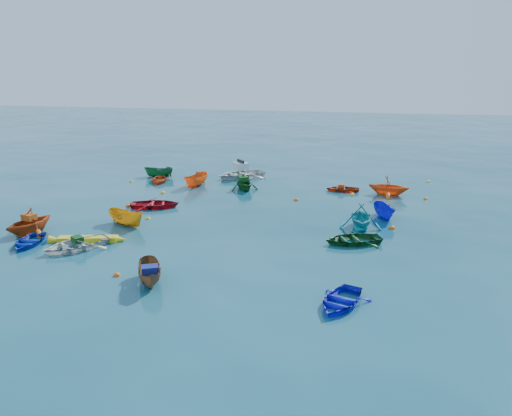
% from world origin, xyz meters
% --- Properties ---
extents(ground, '(160.00, 160.00, 0.00)m').
position_xyz_m(ground, '(0.00, 0.00, 0.00)').
color(ground, '#0A3F4E').
rests_on(ground, ground).
extents(dinghy_blue_sw, '(2.45, 3.08, 0.57)m').
position_xyz_m(dinghy_blue_sw, '(-10.88, -3.48, 0.00)').
color(dinghy_blue_sw, '#0D2FAE').
rests_on(dinghy_blue_sw, ground).
extents(dinghy_white_near, '(4.02, 4.23, 0.71)m').
position_xyz_m(dinghy_white_near, '(-7.98, -3.46, 0.00)').
color(dinghy_white_near, silver).
rests_on(dinghy_white_near, ground).
extents(sampan_brown_mid, '(2.13, 2.90, 1.06)m').
position_xyz_m(sampan_brown_mid, '(-2.28, -6.62, 0.00)').
color(sampan_brown_mid, brown).
rests_on(sampan_brown_mid, ground).
extents(dinghy_blue_se, '(2.89, 3.42, 0.61)m').
position_xyz_m(dinghy_blue_se, '(6.23, -6.92, 0.00)').
color(dinghy_blue_se, '#1012CE').
rests_on(dinghy_blue_se, ground).
extents(dinghy_orange_w, '(3.31, 3.61, 1.60)m').
position_xyz_m(dinghy_orange_w, '(-12.05, -1.74, 0.00)').
color(dinghy_orange_w, '#BA4211').
rests_on(dinghy_orange_w, ground).
extents(sampan_yellow_mid, '(3.06, 2.08, 1.11)m').
position_xyz_m(sampan_yellow_mid, '(-7.22, 0.89, 0.00)').
color(sampan_yellow_mid, orange).
rests_on(sampan_yellow_mid, ground).
extents(dinghy_green_e, '(3.79, 3.31, 0.66)m').
position_xyz_m(dinghy_green_e, '(6.46, 0.70, 0.00)').
color(dinghy_green_e, '#11491F').
rests_on(dinghy_green_e, ground).
extents(dinghy_cyan_se, '(2.86, 3.23, 1.57)m').
position_xyz_m(dinghy_cyan_se, '(6.80, 3.51, 0.00)').
color(dinghy_cyan_se, teal).
rests_on(dinghy_cyan_se, ground).
extents(dinghy_red_nw, '(3.83, 3.18, 0.69)m').
position_xyz_m(dinghy_red_nw, '(-7.14, 4.94, 0.00)').
color(dinghy_red_nw, '#A20D16').
rests_on(dinghy_red_nw, ground).
extents(sampan_orange_n, '(1.80, 3.23, 1.18)m').
position_xyz_m(sampan_orange_n, '(-6.42, 11.47, 0.00)').
color(sampan_orange_n, orange).
rests_on(sampan_orange_n, ground).
extents(dinghy_green_n, '(3.28, 3.38, 1.36)m').
position_xyz_m(dinghy_green_n, '(-2.38, 11.26, 0.00)').
color(dinghy_green_n, '#13531D').
rests_on(dinghy_green_n, ground).
extents(dinghy_red_ne, '(2.68, 2.00, 0.53)m').
position_xyz_m(dinghy_red_ne, '(5.22, 12.54, 0.00)').
color(dinghy_red_ne, '#B5300F').
rests_on(dinghy_red_ne, ground).
extents(sampan_blue_far, '(1.75, 2.81, 1.02)m').
position_xyz_m(sampan_blue_far, '(8.25, 5.88, 0.00)').
color(sampan_blue_far, '#0F12C3').
rests_on(sampan_blue_far, ground).
extents(dinghy_red_far, '(2.63, 3.13, 0.55)m').
position_xyz_m(dinghy_red_far, '(-9.98, 12.28, 0.00)').
color(dinghy_red_far, '#B83A0F').
rests_on(dinghy_red_far, ground).
extents(dinghy_orange_far, '(3.35, 3.01, 1.57)m').
position_xyz_m(dinghy_orange_far, '(8.68, 12.02, 0.00)').
color(dinghy_orange_far, orange).
rests_on(dinghy_orange_far, ground).
extents(sampan_green_far, '(2.64, 1.62, 0.96)m').
position_xyz_m(sampan_green_far, '(-10.88, 14.30, 0.00)').
color(sampan_green_far, '#135329').
rests_on(sampan_green_far, ground).
extents(kayak_yellow, '(3.97, 1.56, 0.40)m').
position_xyz_m(kayak_yellow, '(-7.96, -2.32, 0.00)').
color(kayak_yellow, yellow).
rests_on(kayak_yellow, ground).
extents(motorboat_white, '(5.22, 5.10, 1.49)m').
position_xyz_m(motorboat_white, '(-3.69, 15.42, 0.00)').
color(motorboat_white, silver).
rests_on(motorboat_white, ground).
extents(tarp_green_a, '(0.81, 0.78, 0.31)m').
position_xyz_m(tarp_green_a, '(-7.92, -3.38, 0.51)').
color(tarp_green_a, '#104116').
rests_on(tarp_green_a, dinghy_white_near).
extents(tarp_blue_a, '(0.90, 0.82, 0.36)m').
position_xyz_m(tarp_blue_a, '(-2.22, -6.75, 0.71)').
color(tarp_blue_a, navy).
rests_on(tarp_blue_a, sampan_brown_mid).
extents(tarp_orange_a, '(0.86, 0.74, 0.36)m').
position_xyz_m(tarp_orange_a, '(-12.04, -1.69, 0.98)').
color(tarp_orange_a, '#B94C13').
rests_on(tarp_orange_a, dinghy_orange_w).
extents(tarp_green_b, '(0.88, 0.83, 0.34)m').
position_xyz_m(tarp_green_b, '(-2.44, 11.34, 0.85)').
color(tarp_green_b, '#124A18').
rests_on(tarp_green_b, dinghy_green_n).
extents(tarp_orange_b, '(0.47, 0.59, 0.27)m').
position_xyz_m(tarp_orange_b, '(5.12, 12.53, 0.40)').
color(tarp_orange_b, '#C34514').
rests_on(tarp_orange_b, dinghy_red_ne).
extents(buoy_or_a, '(0.32, 0.32, 0.32)m').
position_xyz_m(buoy_or_a, '(-4.16, -6.24, 0.00)').
color(buoy_or_a, '#F1540D').
rests_on(buoy_or_a, ground).
extents(buoy_ye_a, '(0.29, 0.29, 0.29)m').
position_xyz_m(buoy_ye_a, '(-6.48, 2.37, 0.00)').
color(buoy_ye_a, yellow).
rests_on(buoy_ye_a, ground).
extents(buoy_or_b, '(0.38, 0.38, 0.38)m').
position_xyz_m(buoy_or_b, '(8.68, 3.74, 0.00)').
color(buoy_or_b, '#E0570C').
rests_on(buoy_or_b, ground).
extents(buoy_ye_b, '(0.31, 0.31, 0.31)m').
position_xyz_m(buoy_ye_b, '(-12.29, 11.77, 0.00)').
color(buoy_ye_b, gold).
rests_on(buoy_ye_b, ground).
extents(buoy_or_c, '(0.33, 0.33, 0.33)m').
position_xyz_m(buoy_or_c, '(-9.09, 4.78, 0.00)').
color(buoy_or_c, '#D3650B').
rests_on(buoy_or_c, ground).
extents(buoy_ye_c, '(0.33, 0.33, 0.33)m').
position_xyz_m(buoy_ye_c, '(6.04, 11.27, 0.00)').
color(buoy_ye_c, gold).
rests_on(buoy_ye_c, ground).
extents(buoy_or_d, '(0.32, 0.32, 0.32)m').
position_xyz_m(buoy_or_d, '(11.33, 11.30, 0.00)').
color(buoy_or_d, orange).
rests_on(buoy_or_d, ground).
extents(buoy_ye_d, '(0.38, 0.38, 0.38)m').
position_xyz_m(buoy_ye_d, '(-8.17, 8.75, 0.00)').
color(buoy_ye_d, yellow).
rests_on(buoy_ye_d, ground).
extents(buoy_or_e, '(0.35, 0.35, 0.35)m').
position_xyz_m(buoy_or_e, '(2.11, 8.94, 0.00)').
color(buoy_or_e, orange).
rests_on(buoy_or_e, ground).
extents(buoy_ye_e, '(0.34, 0.34, 0.34)m').
position_xyz_m(buoy_ye_e, '(12.11, 17.24, 0.00)').
color(buoy_ye_e, yellow).
rests_on(buoy_ye_e, ground).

